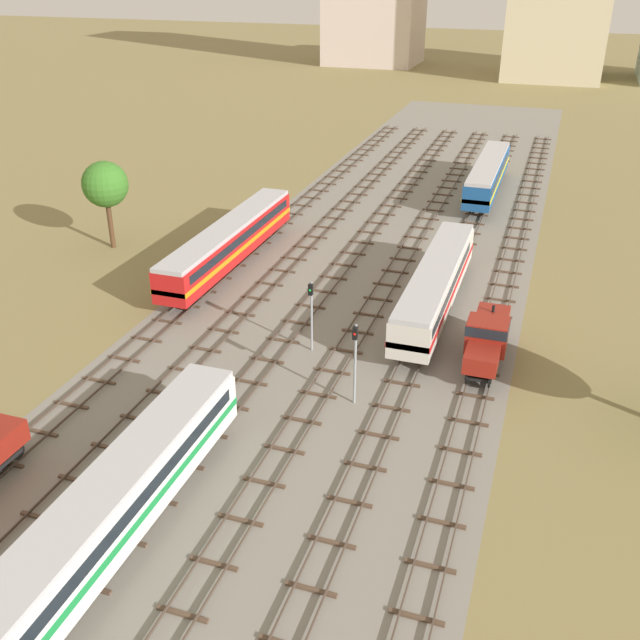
% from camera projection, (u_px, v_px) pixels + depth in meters
% --- Properties ---
extents(ground_plane, '(480.00, 480.00, 0.00)m').
position_uv_depth(ground_plane, '(352.00, 294.00, 59.56)').
color(ground_plane, olive).
extents(ballast_bed, '(27.60, 176.00, 0.01)m').
position_uv_depth(ballast_bed, '(352.00, 294.00, 59.55)').
color(ballast_bed, gray).
rests_on(ballast_bed, ground).
extents(track_far_left, '(2.40, 126.00, 0.29)m').
position_uv_depth(track_far_left, '(227.00, 270.00, 63.70)').
color(track_far_left, '#47382D').
rests_on(track_far_left, ground).
extents(track_left, '(2.40, 126.00, 0.29)m').
position_uv_depth(track_left, '(276.00, 277.00, 62.35)').
color(track_left, '#47382D').
rests_on(track_left, ground).
extents(track_centre_left, '(2.40, 126.00, 0.29)m').
position_uv_depth(track_centre_left, '(328.00, 284.00, 61.01)').
color(track_centre_left, '#47382D').
rests_on(track_centre_left, ground).
extents(track_centre, '(2.40, 126.00, 0.29)m').
position_uv_depth(track_centre, '(383.00, 291.00, 59.67)').
color(track_centre, '#47382D').
rests_on(track_centre, ground).
extents(track_centre_right, '(2.40, 126.00, 0.29)m').
position_uv_depth(track_centre_right, '(439.00, 299.00, 58.32)').
color(track_centre_right, '#47382D').
rests_on(track_centre_right, ground).
extents(track_right, '(2.40, 126.00, 0.29)m').
position_uv_depth(track_right, '(499.00, 307.00, 56.98)').
color(track_right, '#47382D').
rests_on(track_right, ground).
extents(passenger_coach_centre_left_nearest, '(2.96, 22.00, 3.80)m').
position_uv_depth(passenger_coach_centre_left_nearest, '(104.00, 514.00, 32.33)').
color(passenger_coach_centre_left_nearest, white).
rests_on(passenger_coach_centre_left_nearest, ground).
extents(shunter_loco_right_mid, '(2.74, 8.46, 3.10)m').
position_uv_depth(shunter_loco_right_mid, '(487.00, 336.00, 48.64)').
color(shunter_loco_right_mid, maroon).
rests_on(shunter_loco_right_mid, ground).
extents(diesel_railcar_centre_right_midfar, '(2.96, 20.50, 3.80)m').
position_uv_depth(diesel_railcar_centre_right_midfar, '(436.00, 283.00, 55.12)').
color(diesel_railcar_centre_right_midfar, beige).
rests_on(diesel_railcar_centre_right_midfar, ground).
extents(passenger_coach_far_left_far, '(2.96, 22.00, 3.80)m').
position_uv_depth(passenger_coach_far_left_far, '(230.00, 240.00, 63.36)').
color(passenger_coach_far_left_far, red).
rests_on(passenger_coach_far_left_far, ground).
extents(diesel_railcar_centre_right_farther, '(2.96, 20.50, 3.80)m').
position_uv_depth(diesel_railcar_centre_right_farther, '(488.00, 173.00, 82.61)').
color(diesel_railcar_centre_right_farther, '#194C8C').
rests_on(diesel_railcar_centre_right_farther, ground).
extents(signal_post_nearest, '(0.28, 0.47, 5.27)m').
position_uv_depth(signal_post_nearest, '(311.00, 308.00, 49.50)').
color(signal_post_nearest, gray).
rests_on(signal_post_nearest, ground).
extents(signal_post_mid, '(0.28, 0.47, 5.51)m').
position_uv_depth(signal_post_mid, '(355.00, 355.00, 43.44)').
color(signal_post_mid, gray).
rests_on(signal_post_mid, ground).
extents(lineside_tree_0, '(4.23, 4.23, 8.27)m').
position_uv_depth(lineside_tree_0, '(105.00, 185.00, 66.24)').
color(lineside_tree_0, '#4C331E').
rests_on(lineside_tree_0, ground).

